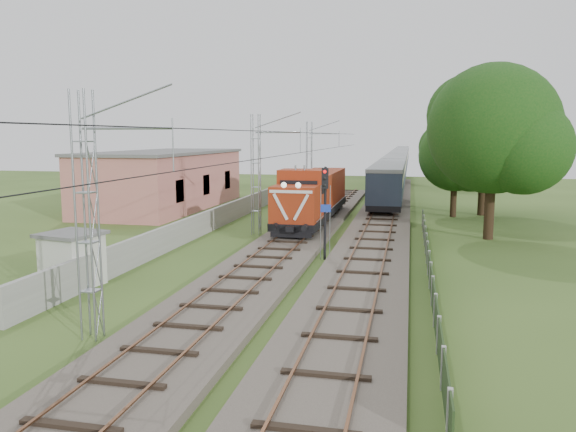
% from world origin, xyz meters
% --- Properties ---
extents(ground, '(140.00, 140.00, 0.00)m').
position_xyz_m(ground, '(0.00, 0.00, 0.00)').
color(ground, '#344F1D').
rests_on(ground, ground).
extents(track_main, '(4.20, 70.00, 0.45)m').
position_xyz_m(track_main, '(0.00, 7.00, 0.18)').
color(track_main, '#6B6054').
rests_on(track_main, ground).
extents(track_side, '(4.20, 80.00, 0.45)m').
position_xyz_m(track_side, '(5.00, 20.00, 0.18)').
color(track_side, '#6B6054').
rests_on(track_side, ground).
extents(catenary, '(3.31, 70.00, 8.00)m').
position_xyz_m(catenary, '(-2.95, 12.00, 4.05)').
color(catenary, gray).
rests_on(catenary, ground).
extents(boundary_wall, '(0.25, 40.00, 1.50)m').
position_xyz_m(boundary_wall, '(-6.50, 12.00, 0.75)').
color(boundary_wall, '#9E9E99').
rests_on(boundary_wall, ground).
extents(station_building, '(8.40, 20.40, 5.22)m').
position_xyz_m(station_building, '(-15.00, 24.00, 2.63)').
color(station_building, '#BD6A65').
rests_on(station_building, ground).
extents(fence, '(0.12, 32.00, 1.20)m').
position_xyz_m(fence, '(8.00, 3.00, 0.60)').
color(fence, black).
rests_on(fence, ground).
extents(locomotive, '(2.94, 16.79, 4.26)m').
position_xyz_m(locomotive, '(0.00, 17.25, 2.21)').
color(locomotive, black).
rests_on(locomotive, ground).
extents(coach_rake, '(2.90, 108.21, 3.35)m').
position_xyz_m(coach_rake, '(5.00, 74.41, 2.42)').
color(coach_rake, black).
rests_on(coach_rake, ground).
extents(signal_post, '(0.54, 0.43, 4.98)m').
position_xyz_m(signal_post, '(2.65, 5.26, 3.42)').
color(signal_post, black).
rests_on(signal_post, ground).
extents(relay_hut, '(2.75, 2.75, 2.41)m').
position_xyz_m(relay_hut, '(-7.40, -2.33, 1.21)').
color(relay_hut, beige).
rests_on(relay_hut, ground).
extents(tree_a, '(8.56, 8.15, 11.10)m').
position_xyz_m(tree_a, '(12.12, 13.52, 6.93)').
color(tree_a, '#362216').
rests_on(tree_a, ground).
extents(tree_b, '(9.18, 8.74, 11.90)m').
position_xyz_m(tree_b, '(13.03, 25.03, 7.42)').
color(tree_b, '#362216').
rests_on(tree_b, ground).
extents(tree_c, '(6.13, 5.84, 7.95)m').
position_xyz_m(tree_c, '(10.60, 23.53, 4.96)').
color(tree_c, '#362216').
rests_on(tree_c, ground).
extents(tree_d, '(5.55, 5.29, 7.20)m').
position_xyz_m(tree_d, '(13.06, 48.49, 4.49)').
color(tree_d, '#362216').
rests_on(tree_d, ground).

